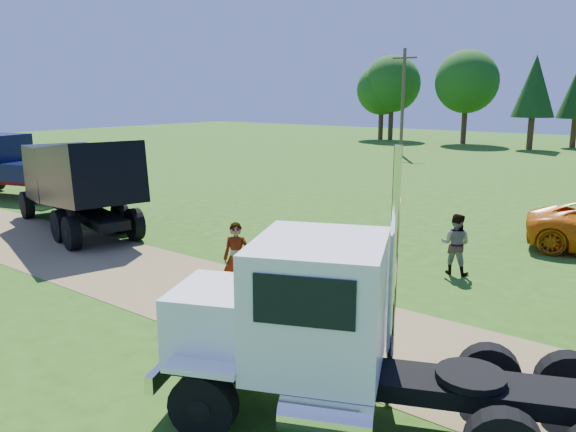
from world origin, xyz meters
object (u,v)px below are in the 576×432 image
Objects in this scene: navy_truck at (10,165)px; spectator_a at (236,259)px; white_semi_tractor at (323,330)px; black_dump_truck at (77,179)px.

navy_truck reaches higher than spectator_a.
white_semi_tractor reaches higher than black_dump_truck.
navy_truck is 19.47m from spectator_a.
spectator_a is (-5.09, 3.47, -0.56)m from white_semi_tractor.
navy_truck is at bearing 140.47° from spectator_a.
black_dump_truck is 1.16× the size of navy_truck.
white_semi_tractor is 0.86× the size of black_dump_truck.
black_dump_truck is 4.49× the size of spectator_a.
spectator_a is at bearing 122.21° from white_semi_tractor.
white_semi_tractor is 6.19m from spectator_a.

